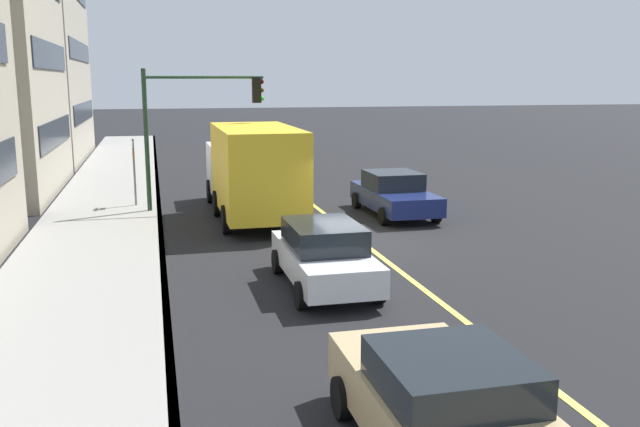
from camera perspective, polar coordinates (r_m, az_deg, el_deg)
The scene contains 10 objects.
ground at distance 20.40m, azimuth 3.35°, elevation -2.30°, with size 200.00×200.00×0.00m, color black.
sidewalk_slab at distance 19.60m, azimuth -18.67°, elevation -3.20°, with size 80.00×3.98×0.15m, color gray.
curb_edge at distance 19.52m, azimuth -13.07°, elevation -2.96°, with size 80.00×0.16×0.15m, color slate.
lane_stripe_center at distance 20.40m, azimuth 3.35°, elevation -2.28°, with size 80.00×0.16×0.01m, color #D8CC4C.
car_navy at distance 24.30m, azimuth 6.20°, elevation 1.66°, with size 4.70×2.08×1.52m.
car_white at distance 15.71m, azimuth 0.34°, elevation -3.44°, with size 4.22×1.90×1.50m.
car_tan at distance 8.86m, azimuth 10.53°, elevation -15.67°, with size 4.35×2.05×1.48m.
truck_yellow at distance 23.71m, azimuth -5.63°, elevation 3.71°, with size 8.36×2.68×3.20m.
traffic_light_mast at distance 24.73m, azimuth -10.40°, elevation 8.19°, with size 0.28×4.26×5.11m.
street_sign_post at distance 26.07m, azimuth -15.28°, elevation 3.71°, with size 0.60×0.08×2.61m.
Camera 1 is at (-18.96, 5.87, 4.71)m, focal length 38.30 mm.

